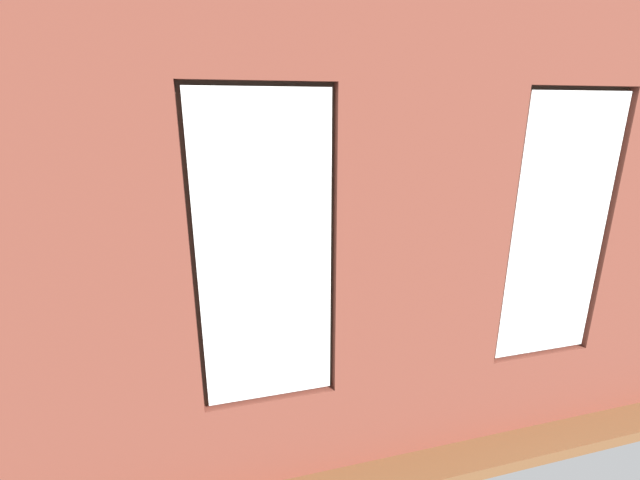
{
  "coord_description": "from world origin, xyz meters",
  "views": [
    {
      "loc": [
        1.43,
        5.48,
        2.62
      ],
      "look_at": [
        0.07,
        0.4,
        1.01
      ],
      "focal_mm": 24.0,
      "sensor_mm": 36.0,
      "label": 1
    }
  ],
  "objects_px": {
    "candle_jar": "(307,265)",
    "potted_plant_between_couches": "(515,327)",
    "remote_silver": "(266,272)",
    "potted_plant_by_left_couch": "(410,246)",
    "tv_flatscreen": "(109,244)",
    "potted_plant_mid_room_small": "(359,243)",
    "couch_left": "(475,267)",
    "potted_plant_foreground_right": "(148,215)",
    "cup_ceramic": "(323,258)",
    "media_console": "(116,288)",
    "couch_by_window": "(398,362)",
    "potted_plant_beside_window_right": "(249,346)",
    "coffee_table": "(298,269)",
    "potted_plant_corner_near_left": "(410,203)",
    "potted_plant_near_tv": "(145,276)"
  },
  "relations": [
    {
      "from": "coffee_table",
      "to": "potted_plant_by_left_couch",
      "type": "relative_size",
      "value": 3.47
    },
    {
      "from": "cup_ceramic",
      "to": "potted_plant_mid_room_small",
      "type": "bearing_deg",
      "value": -142.38
    },
    {
      "from": "cup_ceramic",
      "to": "potted_plant_between_couches",
      "type": "xyz_separation_m",
      "value": [
        -1.3,
        2.66,
        0.04
      ]
    },
    {
      "from": "remote_silver",
      "to": "potted_plant_foreground_right",
      "type": "relative_size",
      "value": 0.11
    },
    {
      "from": "potted_plant_near_tv",
      "to": "potted_plant_foreground_right",
      "type": "bearing_deg",
      "value": -84.94
    },
    {
      "from": "couch_left",
      "to": "cup_ceramic",
      "type": "bearing_deg",
      "value": -106.69
    },
    {
      "from": "remote_silver",
      "to": "potted_plant_by_left_couch",
      "type": "distance_m",
      "value": 2.87
    },
    {
      "from": "potted_plant_foreground_right",
      "to": "potted_plant_mid_room_small",
      "type": "relative_size",
      "value": 2.52
    },
    {
      "from": "couch_by_window",
      "to": "remote_silver",
      "type": "relative_size",
      "value": 10.22
    },
    {
      "from": "couch_left",
      "to": "potted_plant_mid_room_small",
      "type": "distance_m",
      "value": 1.9
    },
    {
      "from": "remote_silver",
      "to": "potted_plant_beside_window_right",
      "type": "relative_size",
      "value": 0.12
    },
    {
      "from": "candle_jar",
      "to": "potted_plant_between_couches",
      "type": "distance_m",
      "value": 2.88
    },
    {
      "from": "media_console",
      "to": "potted_plant_mid_room_small",
      "type": "distance_m",
      "value": 3.79
    },
    {
      "from": "remote_silver",
      "to": "coffee_table",
      "type": "bearing_deg",
      "value": -142.99
    },
    {
      "from": "potted_plant_beside_window_right",
      "to": "potted_plant_by_left_couch",
      "type": "height_order",
      "value": "potted_plant_beside_window_right"
    },
    {
      "from": "couch_by_window",
      "to": "tv_flatscreen",
      "type": "height_order",
      "value": "tv_flatscreen"
    },
    {
      "from": "candle_jar",
      "to": "potted_plant_between_couches",
      "type": "bearing_deg",
      "value": 124.23
    },
    {
      "from": "couch_left",
      "to": "potted_plant_near_tv",
      "type": "height_order",
      "value": "potted_plant_near_tv"
    },
    {
      "from": "candle_jar",
      "to": "potted_plant_foreground_right",
      "type": "relative_size",
      "value": 0.06
    },
    {
      "from": "potted_plant_by_left_couch",
      "to": "couch_left",
      "type": "bearing_deg",
      "value": 106.51
    },
    {
      "from": "couch_by_window",
      "to": "potted_plant_beside_window_right",
      "type": "xyz_separation_m",
      "value": [
        1.39,
        0.09,
        0.44
      ]
    },
    {
      "from": "couch_by_window",
      "to": "coffee_table",
      "type": "height_order",
      "value": "couch_by_window"
    },
    {
      "from": "remote_silver",
      "to": "couch_by_window",
      "type": "bearing_deg",
      "value": 131.99
    },
    {
      "from": "potted_plant_near_tv",
      "to": "potted_plant_corner_near_left",
      "type": "distance_m",
      "value": 5.49
    },
    {
      "from": "tv_flatscreen",
      "to": "potted_plant_between_couches",
      "type": "relative_size",
      "value": 1.52
    },
    {
      "from": "coffee_table",
      "to": "potted_plant_by_left_couch",
      "type": "xyz_separation_m",
      "value": [
        -2.23,
        -0.83,
        -0.08
      ]
    },
    {
      "from": "potted_plant_beside_window_right",
      "to": "tv_flatscreen",
      "type": "bearing_deg",
      "value": -61.85
    },
    {
      "from": "potted_plant_mid_room_small",
      "to": "potted_plant_between_couches",
      "type": "bearing_deg",
      "value": 98.9
    },
    {
      "from": "coffee_table",
      "to": "potted_plant_corner_near_left",
      "type": "relative_size",
      "value": 1.12
    },
    {
      "from": "couch_by_window",
      "to": "potted_plant_corner_near_left",
      "type": "relative_size",
      "value": 1.22
    },
    {
      "from": "candle_jar",
      "to": "potted_plant_corner_near_left",
      "type": "bearing_deg",
      "value": -141.32
    },
    {
      "from": "couch_by_window",
      "to": "potted_plant_mid_room_small",
      "type": "relative_size",
      "value": 2.72
    },
    {
      "from": "potted_plant_foreground_right",
      "to": "potted_plant_between_couches",
      "type": "distance_m",
      "value": 5.98
    },
    {
      "from": "potted_plant_by_left_couch",
      "to": "potted_plant_corner_near_left",
      "type": "distance_m",
      "value": 1.39
    },
    {
      "from": "media_console",
      "to": "potted_plant_between_couches",
      "type": "height_order",
      "value": "potted_plant_between_couches"
    },
    {
      "from": "tv_flatscreen",
      "to": "potted_plant_by_left_couch",
      "type": "xyz_separation_m",
      "value": [
        -4.76,
        -0.56,
        -0.59
      ]
    },
    {
      "from": "couch_left",
      "to": "media_console",
      "type": "height_order",
      "value": "couch_left"
    },
    {
      "from": "media_console",
      "to": "potted_plant_corner_near_left",
      "type": "xyz_separation_m",
      "value": [
        -5.32,
        -1.74,
        0.54
      ]
    },
    {
      "from": "remote_silver",
      "to": "potted_plant_between_couches",
      "type": "xyz_separation_m",
      "value": [
        -2.21,
        2.38,
        0.07
      ]
    },
    {
      "from": "tv_flatscreen",
      "to": "potted_plant_between_couches",
      "type": "bearing_deg",
      "value": 146.93
    },
    {
      "from": "potted_plant_by_left_couch",
      "to": "potted_plant_corner_near_left",
      "type": "relative_size",
      "value": 0.32
    },
    {
      "from": "couch_by_window",
      "to": "tv_flatscreen",
      "type": "distance_m",
      "value": 4.12
    },
    {
      "from": "couch_left",
      "to": "tv_flatscreen",
      "type": "distance_m",
      "value": 5.25
    },
    {
      "from": "potted_plant_by_left_couch",
      "to": "potted_plant_between_couches",
      "type": "xyz_separation_m",
      "value": [
        0.49,
        3.33,
        0.2
      ]
    },
    {
      "from": "candle_jar",
      "to": "potted_plant_beside_window_right",
      "type": "distance_m",
      "value": 2.76
    },
    {
      "from": "remote_silver",
      "to": "potted_plant_by_left_couch",
      "type": "relative_size",
      "value": 0.37
    },
    {
      "from": "candle_jar",
      "to": "potted_plant_foreground_right",
      "type": "xyz_separation_m",
      "value": [
        2.34,
        -2.09,
        0.4
      ]
    },
    {
      "from": "potted_plant_foreground_right",
      "to": "media_console",
      "type": "bearing_deg",
      "value": 79.77
    },
    {
      "from": "potted_plant_mid_room_small",
      "to": "couch_left",
      "type": "bearing_deg",
      "value": 137.66
    },
    {
      "from": "couch_by_window",
      "to": "potted_plant_foreground_right",
      "type": "relative_size",
      "value": 1.08
    }
  ]
}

